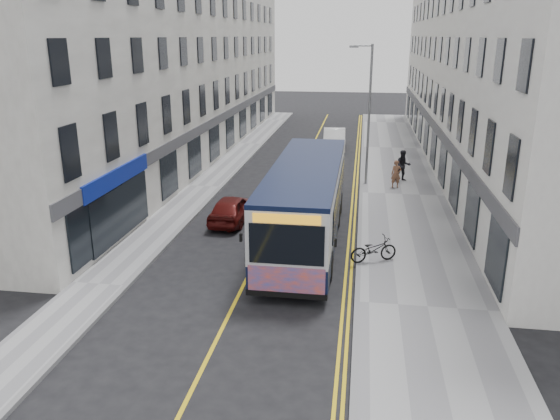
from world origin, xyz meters
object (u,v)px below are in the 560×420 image
(bicycle, at_px, (374,249))
(pedestrian_far, at_px, (403,166))
(city_bus, at_px, (306,201))
(car_white, at_px, (334,139))
(streetlamp, at_px, (368,110))
(car_maroon, at_px, (232,209))
(pedestrian_near, at_px, (396,174))

(bicycle, height_order, pedestrian_far, pedestrian_far)
(city_bus, bearing_deg, car_white, 89.78)
(streetlamp, distance_m, city_bus, 10.47)
(city_bus, bearing_deg, pedestrian_far, 66.54)
(streetlamp, bearing_deg, bicycle, -88.17)
(car_maroon, bearing_deg, pedestrian_far, -131.74)
(bicycle, bearing_deg, pedestrian_near, -31.03)
(city_bus, relative_size, pedestrian_far, 6.36)
(city_bus, xyz_separation_m, pedestrian_far, (4.69, 10.80, -0.82))
(pedestrian_far, distance_m, car_white, 10.59)
(city_bus, height_order, pedestrian_near, city_bus)
(bicycle, relative_size, car_white, 0.40)
(pedestrian_far, bearing_deg, city_bus, -125.78)
(pedestrian_near, xyz_separation_m, pedestrian_far, (0.48, 1.59, 0.13))
(city_bus, xyz_separation_m, bicycle, (2.82, -1.90, -1.25))
(car_white, bearing_deg, streetlamp, -80.11)
(streetlamp, xyz_separation_m, pedestrian_far, (2.24, 0.94, -3.34))
(pedestrian_near, xyz_separation_m, car_white, (-4.13, 11.12, -0.13))
(pedestrian_near, height_order, car_maroon, pedestrian_near)
(car_white, bearing_deg, pedestrian_far, -67.04)
(city_bus, bearing_deg, bicycle, -33.95)
(car_white, height_order, car_maroon, car_white)
(pedestrian_near, bearing_deg, bicycle, -103.28)
(city_bus, height_order, car_white, city_bus)
(car_white, bearing_deg, bicycle, -85.83)
(city_bus, relative_size, car_white, 2.48)
(streetlamp, xyz_separation_m, bicycle, (0.38, -11.76, -3.77))
(city_bus, distance_m, car_white, 20.36)
(pedestrian_far, bearing_deg, pedestrian_near, -119.12)
(bicycle, xyz_separation_m, car_maroon, (-6.55, 4.10, 0.04))
(city_bus, distance_m, pedestrian_far, 11.80)
(bicycle, distance_m, car_white, 22.40)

